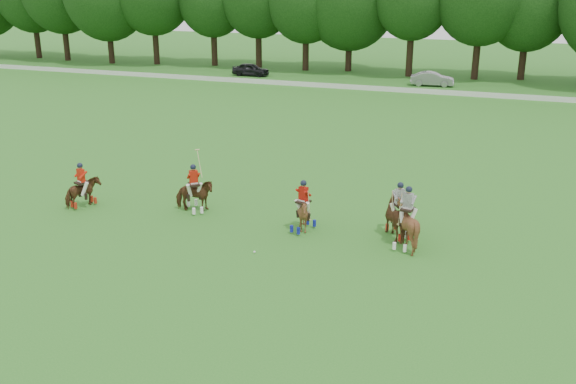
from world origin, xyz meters
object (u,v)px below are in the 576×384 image
(polo_stripe_b, at_px, (407,225))
(polo_ball, at_px, (254,252))
(car_left, at_px, (251,70))
(polo_red_c, at_px, (303,213))
(car_mid, at_px, (432,79))
(polo_red_b, at_px, (194,195))
(polo_stripe_a, at_px, (399,217))
(polo_red_a, at_px, (83,191))

(polo_stripe_b, relative_size, polo_ball, 27.57)
(car_left, height_order, polo_red_c, polo_red_c)
(car_mid, height_order, polo_red_c, polo_red_c)
(polo_red_b, distance_m, polo_red_c, 5.36)
(polo_red_b, relative_size, polo_stripe_b, 1.11)
(car_left, height_order, polo_ball, car_left)
(polo_stripe_a, height_order, polo_stripe_b, polo_stripe_b)
(polo_red_b, height_order, polo_stripe_b, polo_red_b)
(polo_red_b, xyz_separation_m, polo_red_c, (5.33, -0.53, 0.01))
(polo_red_a, bearing_deg, car_left, 102.44)
(car_left, height_order, polo_red_b, polo_red_b)
(polo_red_a, distance_m, polo_stripe_b, 14.73)
(polo_red_c, height_order, polo_stripe_b, polo_stripe_b)
(polo_red_c, bearing_deg, polo_red_a, -176.19)
(polo_red_b, bearing_deg, polo_stripe_a, 1.27)
(car_left, xyz_separation_m, polo_red_a, (8.74, -39.64, 0.07))
(polo_red_a, xyz_separation_m, polo_red_b, (5.09, 1.22, 0.04))
(car_mid, height_order, polo_red_b, polo_red_b)
(car_left, relative_size, car_mid, 0.95)
(polo_red_b, xyz_separation_m, polo_ball, (4.31, -3.30, -0.73))
(car_left, xyz_separation_m, polo_red_b, (13.83, -38.41, 0.11))
(polo_red_b, bearing_deg, polo_ball, -37.45)
(car_mid, bearing_deg, polo_stripe_a, 179.37)
(polo_red_a, bearing_deg, polo_red_b, 13.52)
(car_mid, relative_size, polo_stripe_b, 1.64)
(car_mid, height_order, polo_stripe_b, polo_stripe_b)
(car_left, bearing_deg, polo_red_a, -167.61)
(car_left, bearing_deg, polo_stripe_a, -149.03)
(car_left, height_order, car_mid, car_mid)
(car_mid, bearing_deg, polo_ball, 172.23)
(car_mid, xyz_separation_m, polo_ball, (-0.74, -41.71, -0.63))
(polo_red_c, bearing_deg, polo_ball, -110.31)
(polo_red_c, relative_size, polo_ball, 24.56)
(polo_stripe_b, bearing_deg, polo_red_c, 178.20)
(polo_stripe_a, relative_size, polo_ball, 25.86)
(polo_red_a, height_order, polo_stripe_a, polo_stripe_a)
(polo_stripe_b, bearing_deg, polo_stripe_a, 118.99)
(polo_red_a, bearing_deg, polo_stripe_a, 5.72)
(car_left, xyz_separation_m, polo_red_c, (19.16, -38.94, 0.12))
(car_left, distance_m, polo_red_c, 43.40)
(car_mid, distance_m, polo_red_b, 38.74)
(polo_red_b, bearing_deg, polo_red_a, -166.48)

